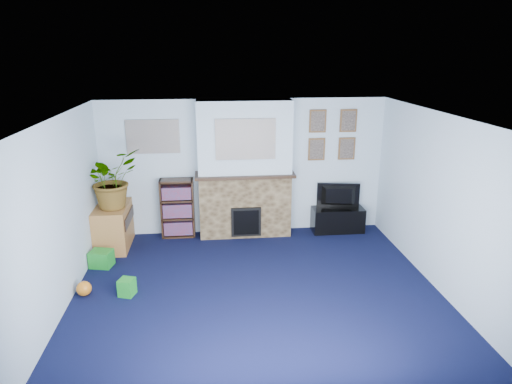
{
  "coord_description": "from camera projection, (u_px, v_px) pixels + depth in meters",
  "views": [
    {
      "loc": [
        -0.6,
        -5.58,
        3.19
      ],
      "look_at": [
        0.06,
        0.78,
        1.19
      ],
      "focal_mm": 32.0,
      "sensor_mm": 36.0,
      "label": 1
    }
  ],
  "objects": [
    {
      "name": "tv_stand",
      "position": [
        338.0,
        219.0,
        8.34
      ],
      "size": [
        0.93,
        0.39,
        0.44
      ],
      "primitive_type": "cube",
      "color": "black",
      "rests_on": "ground"
    },
    {
      "name": "wall_right",
      "position": [
        440.0,
        203.0,
        6.2
      ],
      "size": [
        0.04,
        4.5,
        2.4
      ],
      "primitive_type": "cube",
      "color": "silver",
      "rests_on": "ground"
    },
    {
      "name": "mantel_teddy",
      "position": [
        209.0,
        171.0,
        7.79
      ],
      "size": [
        0.12,
        0.12,
        0.12
      ],
      "primitive_type": "sphere",
      "color": "gray",
      "rests_on": "chimney_breast"
    },
    {
      "name": "bookshelf",
      "position": [
        178.0,
        209.0,
        8.04
      ],
      "size": [
        0.58,
        0.28,
        1.05
      ],
      "color": "black",
      "rests_on": "ground"
    },
    {
      "name": "portrait_br",
      "position": [
        347.0,
        149.0,
        8.16
      ],
      "size": [
        0.3,
        0.03,
        0.4
      ],
      "primitive_type": "cube",
      "color": "brown",
      "rests_on": "wall_back"
    },
    {
      "name": "portrait_tl",
      "position": [
        318.0,
        121.0,
        7.96
      ],
      "size": [
        0.3,
        0.03,
        0.4
      ],
      "primitive_type": "cube",
      "color": "brown",
      "rests_on": "wall_back"
    },
    {
      "name": "ceiling",
      "position": [
        257.0,
        117.0,
        5.59
      ],
      "size": [
        5.0,
        4.5,
        0.01
      ],
      "primitive_type": "cube",
      "color": "white",
      "rests_on": "wall_back"
    },
    {
      "name": "floor",
      "position": [
        257.0,
        291.0,
        6.31
      ],
      "size": [
        5.0,
        4.5,
        0.01
      ],
      "primitive_type": "cube",
      "color": "black",
      "rests_on": "ground"
    },
    {
      "name": "portrait_tr",
      "position": [
        348.0,
        121.0,
        8.01
      ],
      "size": [
        0.3,
        0.03,
        0.4
      ],
      "primitive_type": "cube",
      "color": "brown",
      "rests_on": "wall_back"
    },
    {
      "name": "potted_plant",
      "position": [
        111.0,
        179.0,
        7.35
      ],
      "size": [
        1.11,
        1.13,
        0.95
      ],
      "primitive_type": "imported",
      "rotation": [
        0.0,
        0.0,
        0.9
      ],
      "color": "#26661E",
      "rests_on": "sideboard"
    },
    {
      "name": "toy_ball",
      "position": [
        84.0,
        289.0,
        6.18
      ],
      "size": [
        0.2,
        0.2,
        0.2
      ],
      "primitive_type": "sphere",
      "color": "orange",
      "rests_on": "ground"
    },
    {
      "name": "mantel_candle",
      "position": [
        258.0,
        169.0,
        7.87
      ],
      "size": [
        0.05,
        0.05,
        0.15
      ],
      "primitive_type": "cylinder",
      "color": "#B2BFC6",
      "rests_on": "chimney_breast"
    },
    {
      "name": "chimney_breast",
      "position": [
        245.0,
        171.0,
        7.9
      ],
      "size": [
        1.72,
        0.5,
        2.4
      ],
      "color": "brown",
      "rests_on": "ground"
    },
    {
      "name": "toy_tube",
      "position": [
        104.0,
        258.0,
        7.14
      ],
      "size": [
        0.32,
        0.14,
        0.19
      ],
      "primitive_type": "cylinder",
      "rotation": [
        0.0,
        1.43,
        0.0
      ],
      "color": "purple",
      "rests_on": "ground"
    },
    {
      "name": "television",
      "position": [
        339.0,
        196.0,
        8.23
      ],
      "size": [
        0.78,
        0.23,
        0.44
      ],
      "primitive_type": "imported",
      "rotation": [
        0.0,
        0.0,
        2.97
      ],
      "color": "black",
      "rests_on": "tv_stand"
    },
    {
      "name": "sideboard",
      "position": [
        114.0,
        227.0,
        7.65
      ],
      "size": [
        0.52,
        0.93,
        0.72
      ],
      "primitive_type": "cube",
      "color": "#A36B34",
      "rests_on": "ground"
    },
    {
      "name": "mantel_clock",
      "position": [
        243.0,
        170.0,
        7.84
      ],
      "size": [
        0.1,
        0.06,
        0.14
      ],
      "primitive_type": "cube",
      "color": "gold",
      "rests_on": "chimney_breast"
    },
    {
      "name": "collage_main",
      "position": [
        246.0,
        139.0,
        7.52
      ],
      "size": [
        1.0,
        0.03,
        0.68
      ],
      "primitive_type": "cube",
      "color": "gray",
      "rests_on": "chimney_breast"
    },
    {
      "name": "wall_front",
      "position": [
        286.0,
        299.0,
        3.82
      ],
      "size": [
        5.0,
        0.04,
        2.4
      ],
      "primitive_type": "cube",
      "color": "silver",
      "rests_on": "ground"
    },
    {
      "name": "toy_block",
      "position": [
        127.0,
        288.0,
        6.18
      ],
      "size": [
        0.24,
        0.24,
        0.24
      ],
      "primitive_type": "cube",
      "rotation": [
        0.0,
        0.0,
        -0.32
      ],
      "color": "#198C26",
      "rests_on": "ground"
    },
    {
      "name": "mantel_can",
      "position": [
        288.0,
        169.0,
        7.92
      ],
      "size": [
        0.06,
        0.06,
        0.12
      ],
      "primitive_type": "cylinder",
      "color": "#198C26",
      "rests_on": "chimney_breast"
    },
    {
      "name": "wall_left",
      "position": [
        59.0,
        216.0,
        5.7
      ],
      "size": [
        0.04,
        4.5,
        2.4
      ],
      "primitive_type": "cube",
      "color": "silver",
      "rests_on": "ground"
    },
    {
      "name": "portrait_bl",
      "position": [
        317.0,
        149.0,
        8.11
      ],
      "size": [
        0.3,
        0.03,
        0.4
      ],
      "primitive_type": "cube",
      "color": "brown",
      "rests_on": "wall_back"
    },
    {
      "name": "wall_back",
      "position": [
        244.0,
        167.0,
        8.09
      ],
      "size": [
        5.0,
        0.04,
        2.4
      ],
      "primitive_type": "cube",
      "color": "silver",
      "rests_on": "ground"
    },
    {
      "name": "green_crate",
      "position": [
        101.0,
        258.0,
        6.99
      ],
      "size": [
        0.37,
        0.32,
        0.26
      ],
      "primitive_type": "cube",
      "rotation": [
        0.0,
        0.0,
        -0.23
      ],
      "color": "#198C26",
      "rests_on": "ground"
    },
    {
      "name": "collage_left",
      "position": [
        153.0,
        137.0,
        7.75
      ],
      "size": [
        0.9,
        0.03,
        0.58
      ],
      "primitive_type": "cube",
      "color": "gray",
      "rests_on": "wall_back"
    }
  ]
}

